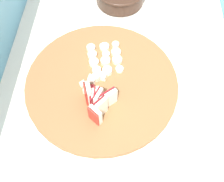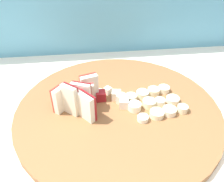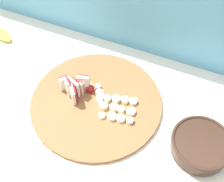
% 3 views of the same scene
% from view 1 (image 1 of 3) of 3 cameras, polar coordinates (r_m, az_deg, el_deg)
% --- Properties ---
extents(ground, '(10.00, 10.00, 0.00)m').
position_cam_1_polar(ground, '(1.56, 1.18, -18.79)').
color(ground, gray).
extents(tiled_countertop, '(1.13, 0.73, 0.88)m').
position_cam_1_polar(tiled_countertop, '(1.14, 1.63, -14.36)').
color(tiled_countertop, silver).
rests_on(tiled_countertop, ground).
extents(tile_backsplash, '(2.40, 0.04, 1.46)m').
position_cam_1_polar(tile_backsplash, '(0.94, -22.24, -6.86)').
color(tile_backsplash, '#5BA3C1').
rests_on(tile_backsplash, ground).
extents(cutting_board, '(0.44, 0.44, 0.02)m').
position_cam_1_polar(cutting_board, '(0.77, -2.23, 1.69)').
color(cutting_board, brown).
rests_on(cutting_board, tiled_countertop).
extents(apple_wedge_fan, '(0.10, 0.09, 0.07)m').
position_cam_1_polar(apple_wedge_fan, '(0.70, -3.16, -2.18)').
color(apple_wedge_fan, maroon).
rests_on(apple_wedge_fan, cutting_board).
extents(apple_dice_pile, '(0.08, 0.08, 0.02)m').
position_cam_1_polar(apple_dice_pile, '(0.75, -3.99, 1.94)').
color(apple_dice_pile, beige).
rests_on(apple_dice_pile, cutting_board).
extents(banana_slice_rows, '(0.12, 0.12, 0.02)m').
position_cam_1_polar(banana_slice_rows, '(0.80, -1.57, 6.98)').
color(banana_slice_rows, white).
rests_on(banana_slice_rows, cutting_board).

